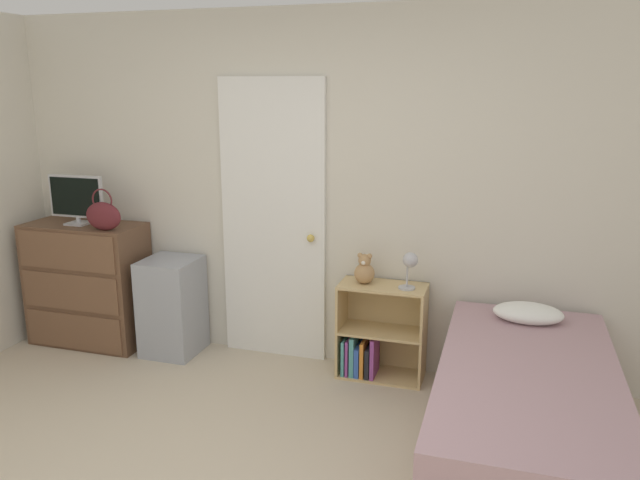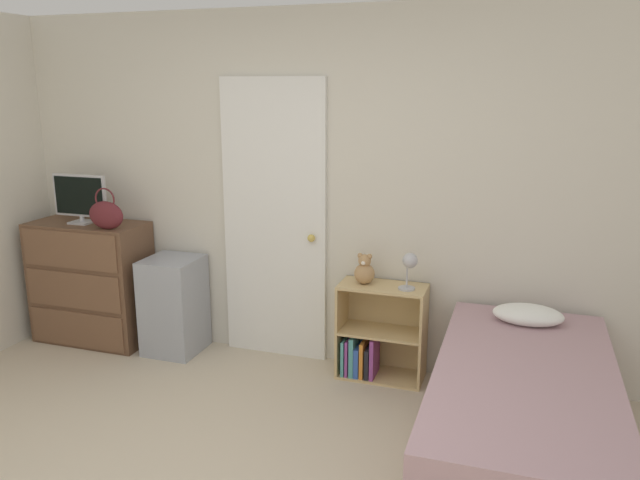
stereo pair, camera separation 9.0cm
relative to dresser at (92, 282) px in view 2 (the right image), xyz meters
The scene contains 10 objects.
wall_back 2.00m from the dresser, ahead, with size 10.00×0.06×2.55m.
door_closed 1.62m from the dresser, ahead, with size 0.80×0.09×2.08m.
dresser is the anchor object (origin of this frame).
tv 0.69m from the dresser, 157.27° to the right, with size 0.47×0.16×0.38m.
handbag 0.68m from the dresser, 23.89° to the right, with size 0.29×0.10×0.31m.
storage_bin 0.75m from the dresser, ahead, with size 0.40×0.42×0.75m.
bookshelf 2.33m from the dresser, ahead, with size 0.60×0.30×0.68m.
teddy_bear 2.25m from the dresser, ahead, with size 0.14×0.14×0.22m.
desk_lamp 2.58m from the dresser, ahead, with size 0.13×0.12×0.26m.
bed 3.41m from the dresser, 12.82° to the right, with size 0.96×1.98×0.69m.
Camera 2 is at (1.43, -2.00, 2.03)m, focal length 35.00 mm.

